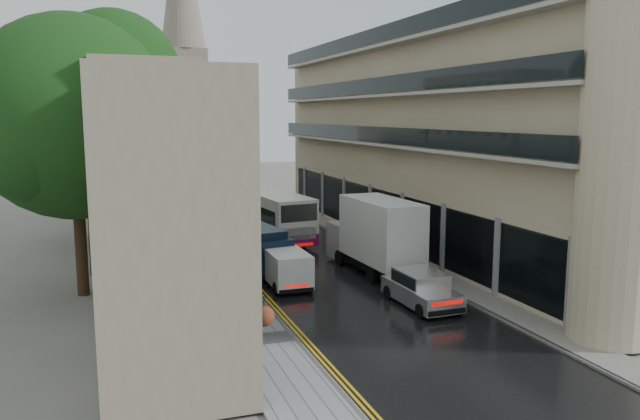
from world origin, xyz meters
TOP-DOWN VIEW (x-y plane):
  - road at (0.00, 27.50)m, footprint 9.00×85.00m
  - left_sidewalk at (-5.85, 27.50)m, footprint 2.70×85.00m
  - right_sidewalk at (5.40, 27.50)m, footprint 1.80×85.00m
  - old_shop_row at (-9.45, 30.00)m, footprint 4.50×56.00m
  - modern_block at (10.30, 26.00)m, footprint 8.00×40.00m
  - church_spire at (0.50, 82.00)m, footprint 6.40×6.40m
  - tree_near at (-12.50, 20.00)m, footprint 10.56×10.56m
  - tree_far at (-12.20, 33.00)m, footprint 9.24×9.24m
  - cream_bus at (-1.28, 28.03)m, footprint 4.13×12.49m
  - white_lorry at (1.68, 17.28)m, footprint 2.77×8.15m
  - silver_hatchback at (1.38, 11.34)m, footprint 2.04×4.48m
  - white_van at (-3.59, 16.85)m, footprint 1.87×4.32m
  - navy_van at (-4.05, 19.57)m, footprint 2.91×5.51m
  - pedestrian at (-6.24, 26.10)m, footprint 0.73×0.61m
  - lamp_post_near at (-5.44, 19.57)m, footprint 0.91×0.28m
  - lamp_post_far at (-5.21, 37.46)m, footprint 0.81×0.27m

SIDE VIEW (x-z plane):
  - road at x=0.00m, z-range 0.00..0.02m
  - left_sidewalk at x=-5.85m, z-range 0.00..0.12m
  - right_sidewalk at x=5.40m, z-range 0.00..0.12m
  - silver_hatchback at x=1.38m, z-range 0.02..1.68m
  - pedestrian at x=-6.24m, z-range 0.12..1.84m
  - white_van at x=-3.59m, z-range 0.02..1.97m
  - navy_van at x=-4.05m, z-range 0.02..2.70m
  - cream_bus at x=-1.28m, z-range 0.02..3.36m
  - white_lorry at x=1.68m, z-range 0.02..4.24m
  - lamp_post_far at x=-5.21m, z-range 0.12..7.18m
  - lamp_post_near at x=-5.44m, z-range 0.12..8.05m
  - old_shop_row at x=-9.45m, z-range 0.00..12.00m
  - tree_far at x=-12.20m, z-range 0.00..12.46m
  - tree_near at x=-12.50m, z-range 0.00..13.89m
  - modern_block at x=10.30m, z-range 0.00..14.00m
  - church_spire at x=0.50m, z-range 0.00..40.00m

